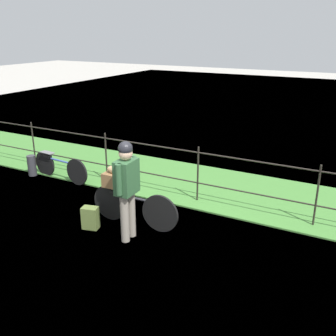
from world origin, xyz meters
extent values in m
plane|color=#B2ADA3|center=(0.00, 0.00, 0.00)|extent=(60.00, 60.00, 0.00)
cube|color=#478438|center=(0.00, 2.89, 0.01)|extent=(27.00, 2.40, 0.03)
plane|color=slate|center=(0.00, 10.57, 0.00)|extent=(30.00, 30.00, 0.00)
cylinder|color=#28231E|center=(-4.50, 2.08, 0.58)|extent=(0.04, 0.04, 1.15)
cylinder|color=#28231E|center=(-2.25, 2.08, 0.58)|extent=(0.04, 0.04, 1.15)
cylinder|color=#28231E|center=(0.00, 2.08, 0.58)|extent=(0.04, 0.04, 1.15)
cylinder|color=#28231E|center=(2.25, 2.08, 0.58)|extent=(0.04, 0.04, 1.15)
cylinder|color=#28231E|center=(0.00, 2.08, 0.40)|extent=(18.00, 0.03, 0.03)
cylinder|color=#28231E|center=(0.00, 2.08, 1.04)|extent=(18.00, 0.03, 0.03)
cylinder|color=black|center=(-0.06, 0.65, 0.34)|extent=(0.67, 0.07, 0.67)
cylinder|color=black|center=(-1.08, 0.62, 0.34)|extent=(0.67, 0.07, 0.67)
cylinder|color=#2D2D33|center=(-0.57, 0.63, 0.52)|extent=(0.80, 0.07, 0.04)
cube|color=black|center=(-0.96, 0.62, 0.57)|extent=(0.20, 0.10, 0.06)
cube|color=slate|center=(-0.96, 0.62, 0.66)|extent=(0.37, 0.17, 0.02)
cube|color=brown|center=(-0.96, 0.62, 0.80)|extent=(0.39, 0.30, 0.25)
ellipsoid|color=tan|center=(-0.96, 0.62, 0.99)|extent=(0.28, 0.15, 0.13)
sphere|color=tan|center=(-0.84, 0.63, 1.05)|extent=(0.11, 0.11, 0.11)
cylinder|color=gray|center=(-0.41, 0.29, 0.41)|extent=(0.14, 0.14, 0.82)
cylinder|color=gray|center=(-0.40, 0.09, 0.41)|extent=(0.14, 0.14, 0.82)
cube|color=#2D5633|center=(-0.40, 0.19, 1.10)|extent=(0.27, 0.41, 0.56)
cylinder|color=#2D5633|center=(-0.41, 0.41, 1.13)|extent=(0.10, 0.10, 0.50)
cylinder|color=#2D5633|center=(-0.39, -0.03, 1.13)|extent=(0.10, 0.10, 0.50)
sphere|color=tan|center=(-0.40, 0.19, 1.49)|extent=(0.22, 0.22, 0.22)
sphere|color=black|center=(-0.40, 0.19, 1.57)|extent=(0.23, 0.23, 0.23)
cube|color=olive|center=(-1.18, 0.17, 0.20)|extent=(0.32, 0.24, 0.40)
cylinder|color=#38383D|center=(-4.09, 1.58, 0.25)|extent=(0.20, 0.20, 0.50)
cylinder|color=black|center=(-2.74, 1.64, 0.30)|extent=(0.61, 0.10, 0.60)
cylinder|color=black|center=(-3.80, 1.73, 0.30)|extent=(0.61, 0.10, 0.60)
cylinder|color=#3D569E|center=(-3.27, 1.68, 0.47)|extent=(0.83, 0.12, 0.04)
cube|color=black|center=(-3.68, 1.72, 0.50)|extent=(0.21, 0.11, 0.06)
cube|color=slate|center=(-3.68, 1.72, 0.60)|extent=(0.37, 0.19, 0.02)
camera|label=1|loc=(2.87, -4.52, 3.29)|focal=41.30mm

